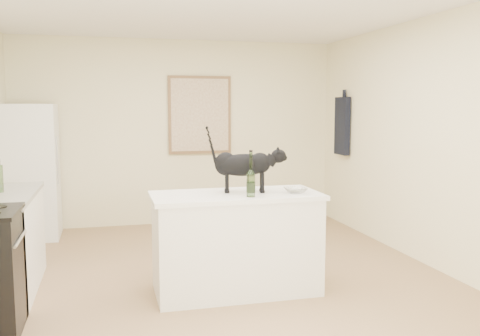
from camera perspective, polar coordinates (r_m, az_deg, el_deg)
name	(u,v)px	position (r m, az deg, el deg)	size (l,w,h in m)	color
floor	(221,285)	(5.03, -2.13, -12.63)	(5.50, 5.50, 0.00)	#906F4C
ceiling	(219,0)	(4.84, -2.27, 17.84)	(5.50, 5.50, 0.00)	white
wall_back	(179,133)	(7.47, -6.71, 3.86)	(4.50, 4.50, 0.00)	beige
wall_front	(364,197)	(2.17, 13.45, -3.15)	(4.50, 4.50, 0.00)	beige
wall_right	(436,143)	(5.68, 20.59, 2.59)	(5.50, 5.50, 0.00)	beige
island_base	(236,245)	(4.74, -0.44, -8.40)	(1.44, 0.67, 0.86)	white
island_top	(236,196)	(4.64, -0.44, -3.03)	(1.50, 0.70, 0.04)	white
left_cabinets	(0,246)	(5.18, -24.72, -7.72)	(0.60, 1.40, 0.86)	white
fridge	(30,172)	(7.10, -21.99, -0.38)	(0.68, 0.68, 1.70)	white
artwork_frame	(200,115)	(7.48, -4.41, 5.80)	(0.90, 0.03, 1.10)	brown
artwork_canvas	(200,115)	(7.46, -4.39, 5.80)	(0.82, 0.00, 1.02)	beige
hanging_garment	(342,126)	(7.42, 11.11, 4.53)	(0.08, 0.34, 0.80)	black
black_cat	(243,168)	(4.67, 0.37, 0.02)	(0.63, 0.19, 0.44)	black
wine_bottle	(251,176)	(4.44, 1.20, -0.93)	(0.07, 0.07, 0.35)	#346026
glass_bowl	(296,190)	(4.67, 6.09, -2.44)	(0.21, 0.21, 0.05)	white
fridge_paper	(59,147)	(7.16, -19.22, 2.21)	(0.00, 0.14, 0.18)	white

